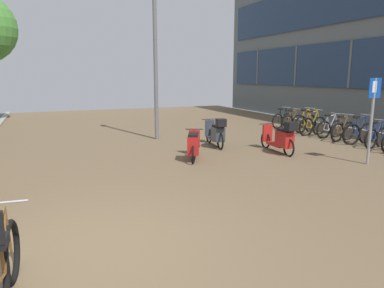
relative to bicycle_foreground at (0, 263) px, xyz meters
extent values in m
cube|color=brown|center=(5.80, 0.68, -0.42)|extent=(14.40, 40.00, 0.05)
cube|color=#575E5F|center=(13.15, 8.17, 2.37)|extent=(0.10, 0.12, 2.07)
cube|color=#575E5F|center=(13.15, 11.82, 2.37)|extent=(0.10, 0.12, 2.07)
cube|color=#575E5F|center=(13.15, 15.48, 2.37)|extent=(0.10, 0.12, 2.07)
torus|color=black|center=(0.07, 0.37, -0.06)|extent=(0.15, 0.73, 0.73)
cylinder|color=brown|center=(0.05, 0.11, 0.20)|extent=(0.07, 0.31, 0.64)
cylinder|color=brown|center=(0.03, -0.08, 0.17)|extent=(0.05, 0.14, 0.58)
cylinder|color=brown|center=(0.04, 0.06, 0.49)|extent=(0.08, 0.39, 0.08)
cylinder|color=brown|center=(0.02, -0.15, -0.09)|extent=(0.05, 0.25, 0.08)
cylinder|color=brown|center=(0.07, 0.31, 0.22)|extent=(0.05, 0.15, 0.58)
cylinder|color=#ADADB2|center=(0.06, 0.25, 0.56)|extent=(0.48, 0.07, 0.02)
torus|color=black|center=(10.06, 4.16, -0.09)|extent=(0.67, 0.16, 0.67)
torus|color=black|center=(10.63, 4.24, -0.09)|extent=(0.67, 0.16, 0.67)
cylinder|color=navy|center=(10.41, 4.21, 0.15)|extent=(0.29, 0.07, 0.59)
cylinder|color=navy|center=(10.23, 4.18, 0.13)|extent=(0.13, 0.05, 0.54)
cylinder|color=navy|center=(10.36, 4.20, 0.41)|extent=(0.35, 0.08, 0.08)
cylinder|color=navy|center=(10.17, 4.18, -0.11)|extent=(0.23, 0.06, 0.07)
cylinder|color=navy|center=(10.12, 4.17, 0.15)|extent=(0.15, 0.05, 0.49)
cylinder|color=navy|center=(10.58, 4.23, 0.17)|extent=(0.14, 0.05, 0.53)
cube|color=black|center=(10.19, 4.18, 0.43)|extent=(0.23, 0.12, 0.06)
cylinder|color=#ADADB2|center=(10.53, 4.22, 0.49)|extent=(0.09, 0.48, 0.02)
torus|color=black|center=(10.02, 4.90, -0.05)|extent=(0.76, 0.13, 0.75)
torus|color=black|center=(10.68, 4.85, -0.05)|extent=(0.76, 0.13, 0.75)
cylinder|color=navy|center=(10.42, 4.87, 0.22)|extent=(0.33, 0.06, 0.66)
cylinder|color=navy|center=(10.22, 4.89, 0.19)|extent=(0.14, 0.05, 0.60)
cylinder|color=navy|center=(10.36, 4.88, 0.51)|extent=(0.41, 0.07, 0.09)
cylinder|color=navy|center=(10.15, 4.89, -0.08)|extent=(0.26, 0.05, 0.08)
cylinder|color=navy|center=(10.09, 4.90, 0.22)|extent=(0.17, 0.04, 0.55)
cylinder|color=navy|center=(10.62, 4.86, 0.24)|extent=(0.15, 0.04, 0.60)
cube|color=black|center=(10.17, 4.89, 0.53)|extent=(0.23, 0.11, 0.06)
cylinder|color=#ADADB2|center=(10.56, 4.86, 0.59)|extent=(0.06, 0.48, 0.02)
torus|color=black|center=(9.99, 5.50, -0.08)|extent=(0.71, 0.19, 0.71)
torus|color=black|center=(10.61, 5.61, -0.08)|extent=(0.71, 0.19, 0.71)
cylinder|color=brown|center=(10.36, 5.57, 0.18)|extent=(0.31, 0.09, 0.62)
cylinder|color=brown|center=(10.17, 5.53, 0.15)|extent=(0.14, 0.06, 0.56)
cylinder|color=brown|center=(10.31, 5.56, 0.46)|extent=(0.39, 0.10, 0.08)
cylinder|color=brown|center=(10.11, 5.52, -0.10)|extent=(0.25, 0.07, 0.08)
cylinder|color=brown|center=(10.05, 5.51, 0.18)|extent=(0.17, 0.05, 0.51)
cylinder|color=brown|center=(10.56, 5.60, 0.20)|extent=(0.15, 0.06, 0.56)
cube|color=black|center=(10.12, 5.53, 0.47)|extent=(0.23, 0.13, 0.06)
cylinder|color=#ADADB2|center=(10.50, 5.59, 0.53)|extent=(0.11, 0.48, 0.02)
torus|color=black|center=(10.06, 6.24, -0.09)|extent=(0.68, 0.07, 0.68)
torus|color=black|center=(10.70, 6.24, -0.09)|extent=(0.68, 0.07, 0.68)
cylinder|color=#B7AEBC|center=(10.44, 6.24, 0.16)|extent=(0.31, 0.04, 0.60)
cylinder|color=#B7AEBC|center=(10.25, 6.24, 0.13)|extent=(0.14, 0.04, 0.54)
cylinder|color=#B7AEBC|center=(10.39, 6.24, 0.42)|extent=(0.39, 0.04, 0.08)
cylinder|color=#B7AEBC|center=(10.18, 6.24, -0.11)|extent=(0.25, 0.03, 0.07)
cylinder|color=#B7AEBC|center=(10.13, 6.24, 0.16)|extent=(0.16, 0.03, 0.50)
cylinder|color=#B7AEBC|center=(10.64, 6.24, 0.18)|extent=(0.14, 0.03, 0.54)
cube|color=black|center=(10.20, 6.24, 0.44)|extent=(0.22, 0.09, 0.06)
cylinder|color=#ADADB2|center=(10.59, 6.24, 0.50)|extent=(0.02, 0.48, 0.02)
torus|color=black|center=(9.81, 6.89, -0.05)|extent=(0.76, 0.13, 0.75)
torus|color=black|center=(10.49, 6.94, -0.05)|extent=(0.76, 0.13, 0.75)
cylinder|color=#BB8B18|center=(10.22, 6.92, 0.22)|extent=(0.33, 0.06, 0.66)
cylinder|color=#BB8B18|center=(10.02, 6.90, 0.19)|extent=(0.15, 0.05, 0.60)
cylinder|color=#BB8B18|center=(10.16, 6.92, 0.51)|extent=(0.41, 0.07, 0.09)
cylinder|color=#BB8B18|center=(9.94, 6.90, -0.08)|extent=(0.26, 0.05, 0.08)
cylinder|color=#BB8B18|center=(9.89, 6.89, 0.22)|extent=(0.17, 0.04, 0.55)
cylinder|color=#BB8B18|center=(10.43, 6.94, 0.24)|extent=(0.15, 0.04, 0.60)
cube|color=black|center=(9.96, 6.90, 0.53)|extent=(0.23, 0.11, 0.06)
cylinder|color=#ADADB2|center=(10.37, 6.93, 0.59)|extent=(0.06, 0.48, 0.02)
torus|color=black|center=(10.07, 7.51, -0.06)|extent=(0.74, 0.26, 0.75)
torus|color=black|center=(10.69, 7.67, -0.06)|extent=(0.74, 0.26, 0.75)
cylinder|color=#C08615|center=(10.44, 7.61, 0.21)|extent=(0.32, 0.11, 0.66)
cylinder|color=#C08615|center=(10.26, 7.56, 0.19)|extent=(0.14, 0.07, 0.60)
cylinder|color=#C08615|center=(10.39, 7.60, 0.51)|extent=(0.39, 0.13, 0.09)
cylinder|color=#C08615|center=(10.19, 7.54, -0.08)|extent=(0.25, 0.09, 0.08)
cylinder|color=#C08615|center=(10.14, 7.53, 0.21)|extent=(0.17, 0.07, 0.55)
cylinder|color=#C08615|center=(10.64, 7.66, 0.24)|extent=(0.15, 0.07, 0.60)
cube|color=black|center=(10.21, 7.55, 0.52)|extent=(0.24, 0.14, 0.06)
cylinder|color=#ADADB2|center=(10.58, 7.64, 0.58)|extent=(0.14, 0.47, 0.02)
torus|color=black|center=(9.97, 8.25, -0.09)|extent=(0.69, 0.12, 0.68)
torus|color=black|center=(10.56, 8.29, -0.09)|extent=(0.69, 0.12, 0.68)
cylinder|color=brown|center=(10.32, 8.28, 0.16)|extent=(0.29, 0.06, 0.60)
cylinder|color=brown|center=(10.15, 8.26, 0.14)|extent=(0.13, 0.05, 0.54)
cylinder|color=brown|center=(10.28, 8.27, 0.43)|extent=(0.36, 0.06, 0.08)
cylinder|color=brown|center=(10.08, 8.26, -0.11)|extent=(0.23, 0.04, 0.07)
cylinder|color=brown|center=(10.04, 8.26, 0.16)|extent=(0.15, 0.04, 0.50)
cylinder|color=brown|center=(10.50, 8.29, 0.18)|extent=(0.14, 0.04, 0.54)
cube|color=black|center=(10.10, 8.26, 0.45)|extent=(0.23, 0.11, 0.06)
cylinder|color=#ADADB2|center=(10.45, 8.29, 0.50)|extent=(0.06, 0.48, 0.02)
torus|color=black|center=(9.97, 8.90, -0.08)|extent=(0.69, 0.18, 0.69)
torus|color=black|center=(10.55, 9.00, -0.08)|extent=(0.69, 0.18, 0.69)
cylinder|color=black|center=(10.32, 8.96, 0.16)|extent=(0.30, 0.08, 0.60)
cylinder|color=black|center=(10.14, 8.93, 0.14)|extent=(0.13, 0.06, 0.55)
cylinder|color=black|center=(10.27, 8.95, 0.43)|extent=(0.36, 0.09, 0.08)
cylinder|color=black|center=(10.08, 8.92, -0.11)|extent=(0.23, 0.07, 0.07)
cylinder|color=black|center=(10.03, 8.91, 0.16)|extent=(0.16, 0.05, 0.50)
cylinder|color=black|center=(10.50, 8.99, 0.19)|extent=(0.14, 0.05, 0.55)
cube|color=black|center=(10.10, 8.92, 0.45)|extent=(0.23, 0.12, 0.06)
cylinder|color=#ADADB2|center=(10.45, 8.98, 0.51)|extent=(0.10, 0.48, 0.02)
torus|color=black|center=(5.59, 5.90, -0.14)|extent=(0.14, 0.57, 0.57)
torus|color=black|center=(5.78, 7.11, -0.14)|extent=(0.14, 0.57, 0.57)
cube|color=#343B47|center=(5.68, 6.51, -0.16)|extent=(0.38, 0.72, 0.08)
cube|color=#343B47|center=(5.62, 6.12, 0.05)|extent=(0.38, 0.58, 0.44)
cube|color=black|center=(5.62, 6.12, 0.30)|extent=(0.33, 0.52, 0.06)
cylinder|color=#343B47|center=(5.77, 7.08, 0.14)|extent=(0.09, 0.13, 0.57)
cube|color=#343B47|center=(5.76, 7.01, 0.12)|extent=(0.33, 0.13, 0.56)
cylinder|color=black|center=(5.77, 7.06, 0.42)|extent=(0.52, 0.11, 0.03)
cube|color=black|center=(5.58, 5.85, 0.45)|extent=(0.32, 0.32, 0.24)
torus|color=black|center=(4.09, 4.56, -0.16)|extent=(0.27, 0.49, 0.52)
torus|color=black|center=(4.59, 5.61, -0.16)|extent=(0.27, 0.49, 0.52)
cube|color=#AF1B19|center=(4.34, 5.09, -0.18)|extent=(0.53, 0.71, 0.08)
cube|color=#AF1B19|center=(4.18, 4.75, 0.06)|extent=(0.49, 0.59, 0.49)
cube|color=black|center=(4.18, 4.75, 0.33)|extent=(0.43, 0.53, 0.06)
cylinder|color=#AF1B19|center=(4.58, 5.59, 0.09)|extent=(0.11, 0.14, 0.52)
cube|color=#AF1B19|center=(4.54, 5.52, 0.07)|extent=(0.32, 0.21, 0.51)
cylinder|color=black|center=(4.57, 5.57, 0.35)|extent=(0.48, 0.25, 0.03)
torus|color=black|center=(6.96, 4.28, -0.15)|extent=(0.09, 0.54, 0.54)
torus|color=black|center=(7.05, 5.57, -0.15)|extent=(0.09, 0.54, 0.54)
cube|color=red|center=(7.01, 4.92, -0.17)|extent=(0.33, 0.74, 0.08)
cube|color=red|center=(6.98, 4.51, 0.06)|extent=(0.34, 0.59, 0.47)
cube|color=black|center=(6.98, 4.51, 0.32)|extent=(0.30, 0.53, 0.06)
cylinder|color=red|center=(7.05, 5.54, 0.12)|extent=(0.08, 0.12, 0.54)
cube|color=red|center=(7.04, 5.47, 0.09)|extent=(0.32, 0.10, 0.54)
cylinder|color=black|center=(7.05, 5.52, 0.39)|extent=(0.52, 0.06, 0.03)
cube|color=black|center=(6.96, 4.23, 0.47)|extent=(0.30, 0.30, 0.24)
cylinder|color=gray|center=(8.27, 2.70, 0.72)|extent=(0.07, 0.07, 2.22)
cube|color=#1548AD|center=(8.27, 2.68, 1.58)|extent=(0.40, 0.02, 0.50)
cube|color=white|center=(8.24, 2.67, 1.61)|extent=(0.14, 0.01, 0.28)
cylinder|color=slate|center=(4.31, 8.43, 2.39)|extent=(0.14, 0.14, 5.57)
camera|label=1|loc=(0.51, -3.85, 1.90)|focal=33.31mm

